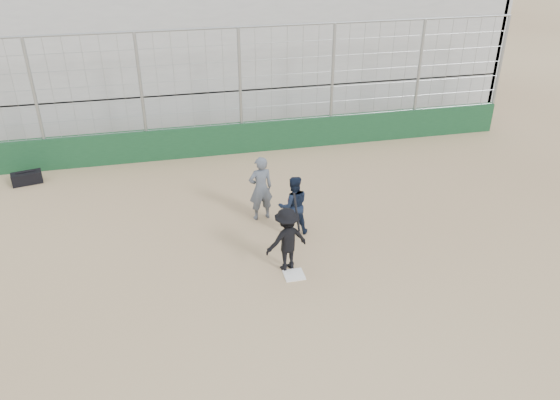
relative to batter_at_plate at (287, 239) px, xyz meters
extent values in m
plane|color=olive|center=(0.09, -0.31, -0.75)|extent=(90.00, 90.00, 0.00)
cube|color=white|center=(0.09, -0.31, -0.74)|extent=(0.44, 0.44, 0.02)
cube|color=#11351C|center=(0.09, 6.69, -0.25)|extent=(18.00, 0.25, 1.00)
cylinder|color=gray|center=(0.09, 6.69, 1.25)|extent=(0.10, 0.10, 4.00)
cylinder|color=gray|center=(9.09, 6.69, 1.25)|extent=(0.10, 0.10, 4.00)
cylinder|color=gray|center=(0.09, 6.69, 3.25)|extent=(18.00, 0.07, 0.07)
cube|color=#969696|center=(0.09, 11.64, 0.05)|extent=(20.00, 6.70, 1.60)
cube|color=#969696|center=(0.09, 11.64, 2.95)|extent=(20.00, 6.70, 4.20)
cube|color=#969696|center=(10.09, 11.64, 2.15)|extent=(0.25, 6.70, 6.10)
imported|color=black|center=(0.00, 0.00, 0.00)|extent=(1.08, 0.78, 1.51)
cylinder|color=black|center=(0.25, 0.15, 0.58)|extent=(0.07, 0.57, 0.71)
imported|color=black|center=(0.49, 1.37, -0.24)|extent=(0.79, 0.63, 1.03)
sphere|color=maroon|center=(0.49, 1.37, 0.18)|extent=(0.28, 0.28, 0.28)
imported|color=#49505C|center=(-0.13, 2.30, 0.02)|extent=(0.69, 0.50, 1.56)
cube|color=black|center=(-6.41, 5.78, -0.58)|extent=(0.89, 0.52, 0.35)
cylinder|color=black|center=(-6.41, 5.78, -0.38)|extent=(0.54, 0.16, 0.04)
camera|label=1|loc=(-2.37, -9.77, 6.44)|focal=35.00mm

